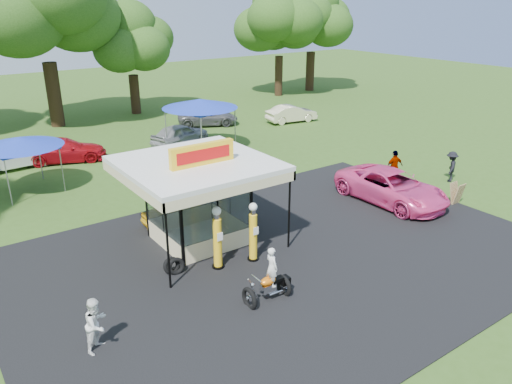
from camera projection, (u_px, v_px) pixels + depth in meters
ground at (320, 279)px, 17.46m from camera, size 120.00×120.00×0.00m
asphalt_apron at (284, 256)px, 18.97m from camera, size 20.00×14.00×0.04m
gas_station_kiosk at (198, 200)px, 19.52m from camera, size 5.40×5.40×4.18m
gas_pump_left at (217, 239)px, 17.72m from camera, size 0.45×0.45×2.42m
gas_pump_right at (253, 233)px, 18.28m from camera, size 0.43×0.43×2.32m
motorcycle at (270, 279)px, 16.00m from camera, size 1.63×0.80×1.93m
spare_tires at (174, 266)px, 17.64m from camera, size 0.76×0.46×0.66m
a_frame_sign at (457, 194)px, 23.57m from camera, size 0.59×0.53×1.04m
kiosk_car at (174, 212)px, 21.67m from camera, size 2.82×1.13×0.96m
pink_sedan at (391, 187)px, 23.70m from camera, size 2.67×5.64×1.56m
spectator_west at (97, 324)px, 13.70m from camera, size 1.00×0.97×1.62m
spectator_east_a at (451, 167)px, 26.38m from camera, size 1.23×1.09×1.65m
spectator_east_b at (394, 167)px, 26.21m from camera, size 1.10×0.64×1.76m
bg_car_a at (14, 155)px, 28.53m from camera, size 4.88×2.09×1.56m
bg_car_b at (64, 150)px, 29.68m from camera, size 5.19×3.36×1.40m
bg_car_c at (180, 134)px, 33.03m from camera, size 4.50×2.83×1.43m
bg_car_d at (208, 117)px, 38.19m from camera, size 5.03×3.85×1.27m
bg_car_e at (292, 114)px, 39.12m from camera, size 4.20×2.01×1.33m
tent_west at (20, 142)px, 24.39m from camera, size 4.05×4.05×2.83m
tent_east at (200, 104)px, 31.02m from camera, size 4.73×4.73×3.31m
oak_far_c at (41, 7)px, 35.09m from camera, size 11.41×11.41×13.45m
oak_far_d at (130, 44)px, 40.29m from camera, size 7.46×7.46×8.89m
oak_far_e at (280, 24)px, 47.55m from camera, size 8.95×8.95×10.66m
oak_far_f at (312, 22)px, 50.37m from camera, size 8.87×8.87×10.69m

